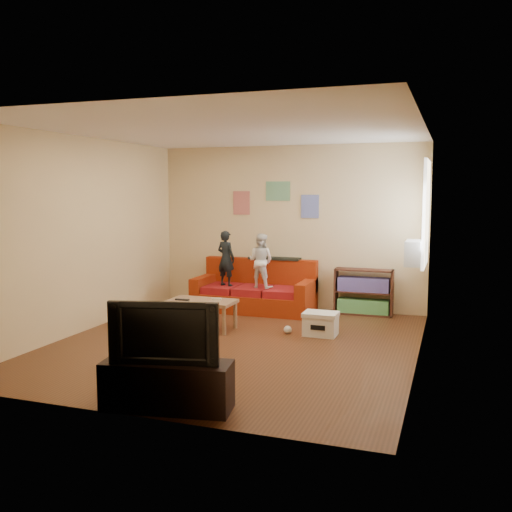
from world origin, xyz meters
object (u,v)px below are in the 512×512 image
(television, at_px, (166,331))
(child_a, at_px, (226,258))
(coffee_table, at_px, (202,304))
(bookshelf, at_px, (364,294))
(tv_stand, at_px, (167,385))
(sofa, at_px, (255,293))
(child_b, at_px, (261,261))
(file_box, at_px, (321,324))

(television, bearing_deg, child_a, 91.46)
(coffee_table, height_order, bookshelf, bookshelf)
(coffee_table, distance_m, tv_stand, 2.99)
(bookshelf, bearing_deg, sofa, -172.33)
(child_a, xyz_separation_m, child_b, (0.60, 0.00, -0.02))
(sofa, relative_size, child_b, 2.22)
(coffee_table, height_order, tv_stand, tv_stand)
(child_b, bearing_deg, sofa, -38.92)
(bookshelf, relative_size, file_box, 1.97)
(child_b, xyz_separation_m, coffee_table, (-0.43, -1.32, -0.48))
(child_b, relative_size, file_box, 1.90)
(child_b, bearing_deg, child_a, 9.40)
(coffee_table, distance_m, television, 3.00)
(coffee_table, bearing_deg, child_b, 72.10)
(tv_stand, bearing_deg, television, 0.00)
(coffee_table, bearing_deg, television, -71.43)
(tv_stand, distance_m, television, 0.50)
(sofa, bearing_deg, tv_stand, -81.17)
(sofa, relative_size, child_a, 2.14)
(child_b, bearing_deg, file_box, 147.45)
(television, bearing_deg, bookshelf, 63.15)
(sofa, height_order, tv_stand, sofa)
(child_b, distance_m, file_box, 1.80)
(coffee_table, distance_m, file_box, 1.69)
(child_b, xyz_separation_m, television, (0.52, -4.15, -0.12))
(sofa, distance_m, file_box, 1.89)
(bookshelf, bearing_deg, television, -103.18)
(sofa, xyz_separation_m, child_b, (0.15, -0.17, 0.56))
(tv_stand, bearing_deg, child_b, 87.83)
(child_a, height_order, television, child_a)
(sofa, distance_m, bookshelf, 1.75)
(sofa, xyz_separation_m, file_box, (1.39, -1.28, -0.12))
(television, bearing_deg, file_box, 63.07)
(sofa, relative_size, file_box, 4.20)
(child_a, bearing_deg, sofa, -143.22)
(child_a, distance_m, tv_stand, 4.35)
(sofa, relative_size, bookshelf, 2.13)
(sofa, relative_size, tv_stand, 1.66)
(child_b, distance_m, coffee_table, 1.47)
(child_a, height_order, coffee_table, child_a)
(child_b, relative_size, tv_stand, 0.75)
(television, bearing_deg, tv_stand, 0.00)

